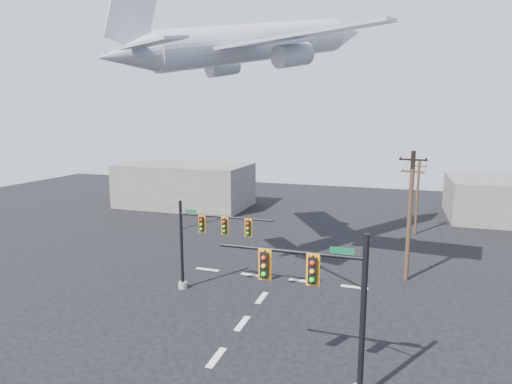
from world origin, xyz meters
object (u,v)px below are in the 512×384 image
(signal_mast_far, at_px, (203,241))
(airliner, at_px, (256,43))
(utility_pole_b, at_px, (417,196))
(signal_mast_near, at_px, (330,310))
(utility_pole_a, at_px, (410,214))

(signal_mast_far, height_order, airliner, airliner)
(signal_mast_far, xyz_separation_m, utility_pole_b, (15.12, 21.37, 0.39))
(utility_pole_b, relative_size, airliner, 0.35)
(signal_mast_near, relative_size, airliner, 0.34)
(signal_mast_near, xyz_separation_m, airliner, (-8.37, 14.85, 14.03))
(utility_pole_b, bearing_deg, airliner, -110.88)
(signal_mast_far, xyz_separation_m, utility_pole_a, (13.97, 6.95, 1.49))
(utility_pole_b, bearing_deg, signal_mast_near, -79.42)
(signal_mast_near, height_order, utility_pole_a, utility_pole_a)
(signal_mast_far, distance_m, utility_pole_a, 15.67)
(signal_mast_near, xyz_separation_m, signal_mast_far, (-10.34, 8.91, -0.32))
(utility_pole_b, bearing_deg, signal_mast_far, -105.73)
(utility_pole_a, distance_m, airliner, 17.61)
(signal_mast_near, bearing_deg, signal_mast_far, 139.26)
(signal_mast_near, distance_m, utility_pole_a, 16.30)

